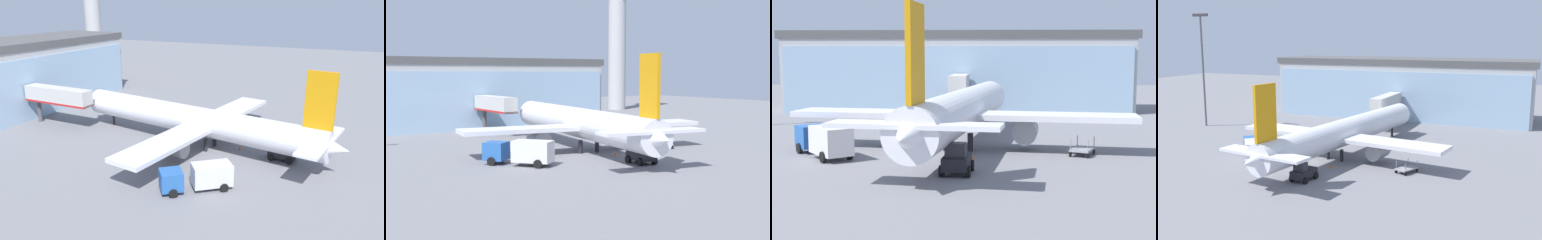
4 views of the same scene
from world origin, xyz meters
The scene contains 10 objects.
ground centered at (0.00, 0.00, 0.00)m, with size 240.00×240.00×0.00m, color slate.
terminal_building centered at (0.00, 39.04, 6.08)m, with size 53.01×14.07×12.16m.
jet_bridge centered at (0.65, 26.26, 4.54)m, with size 2.47×11.65×5.93m.
apron_light_mast centered at (-31.12, 14.34, 12.12)m, with size 3.20×0.40×20.67m.
airplane centered at (1.75, 3.48, 3.39)m, with size 30.88×39.00×11.50m.
catering_truck centered at (-9.45, -1.81, 1.47)m, with size 6.26×7.09×2.65m.
baggage_cart centered at (11.96, -0.42, 0.50)m, with size 2.62×3.21×1.50m.
pushback_tug centered at (1.72, -8.03, 0.97)m, with size 2.43×3.36×2.30m.
safety_cone_nose centered at (2.68, -2.24, 0.28)m, with size 0.36×0.36×0.55m, color orange.
safety_cone_wingtip centered at (-10.37, 1.51, 0.28)m, with size 0.36×0.36×0.55m, color orange.
Camera 4 is at (25.87, -52.13, 16.22)m, focal length 42.00 mm.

